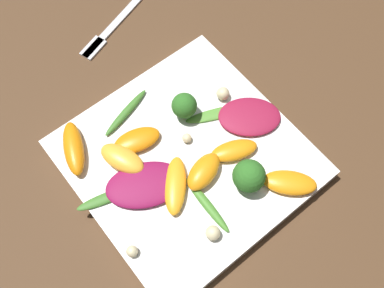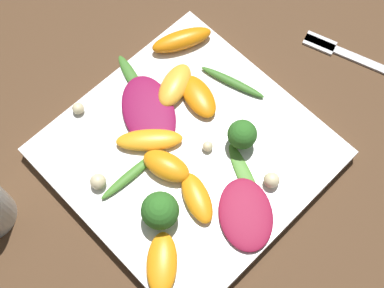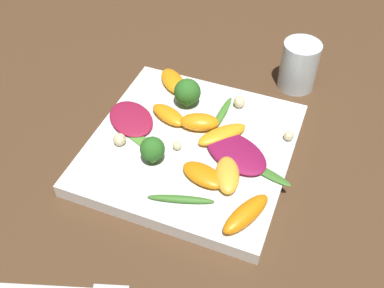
# 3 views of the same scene
# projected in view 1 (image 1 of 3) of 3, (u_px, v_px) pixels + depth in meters

# --- Properties ---
(ground_plane) EXTENTS (2.40, 2.40, 0.00)m
(ground_plane) POSITION_uv_depth(u_px,v_px,m) (187.00, 163.00, 0.59)
(ground_plane) COLOR #4C331E
(plate) EXTENTS (0.28, 0.28, 0.02)m
(plate) POSITION_uv_depth(u_px,v_px,m) (187.00, 159.00, 0.58)
(plate) COLOR white
(plate) RESTS_ON ground_plane
(fork) EXTENTS (0.07, 0.18, 0.01)m
(fork) POSITION_uv_depth(u_px,v_px,m) (114.00, 25.00, 0.69)
(fork) COLOR silver
(fork) RESTS_ON ground_plane
(radicchio_leaf_0) EXTENTS (0.10, 0.10, 0.01)m
(radicchio_leaf_0) POSITION_uv_depth(u_px,v_px,m) (249.00, 117.00, 0.59)
(radicchio_leaf_0) COLOR maroon
(radicchio_leaf_0) RESTS_ON plate
(radicchio_leaf_1) EXTENTS (0.10, 0.11, 0.01)m
(radicchio_leaf_1) POSITION_uv_depth(u_px,v_px,m) (144.00, 183.00, 0.55)
(radicchio_leaf_1) COLOR maroon
(radicchio_leaf_1) RESTS_ON plate
(orange_segment_0) EXTENTS (0.07, 0.07, 0.02)m
(orange_segment_0) POSITION_uv_depth(u_px,v_px,m) (175.00, 185.00, 0.55)
(orange_segment_0) COLOR orange
(orange_segment_0) RESTS_ON plate
(orange_segment_1) EXTENTS (0.05, 0.06, 0.02)m
(orange_segment_1) POSITION_uv_depth(u_px,v_px,m) (202.00, 173.00, 0.55)
(orange_segment_1) COLOR orange
(orange_segment_1) RESTS_ON plate
(orange_segment_2) EXTENTS (0.05, 0.07, 0.02)m
(orange_segment_2) POSITION_uv_depth(u_px,v_px,m) (234.00, 151.00, 0.57)
(orange_segment_2) COLOR orange
(orange_segment_2) RESTS_ON plate
(orange_segment_3) EXTENTS (0.07, 0.05, 0.02)m
(orange_segment_3) POSITION_uv_depth(u_px,v_px,m) (122.00, 159.00, 0.56)
(orange_segment_3) COLOR #FCAD33
(orange_segment_3) RESTS_ON plate
(orange_segment_4) EXTENTS (0.05, 0.07, 0.02)m
(orange_segment_4) POSITION_uv_depth(u_px,v_px,m) (137.00, 140.00, 0.57)
(orange_segment_4) COLOR orange
(orange_segment_4) RESTS_ON plate
(orange_segment_5) EXTENTS (0.07, 0.07, 0.02)m
(orange_segment_5) POSITION_uv_depth(u_px,v_px,m) (290.00, 183.00, 0.55)
(orange_segment_5) COLOR orange
(orange_segment_5) RESTS_ON plate
(orange_segment_6) EXTENTS (0.08, 0.05, 0.02)m
(orange_segment_6) POSITION_uv_depth(u_px,v_px,m) (74.00, 148.00, 0.57)
(orange_segment_6) COLOR orange
(orange_segment_6) RESTS_ON plate
(broccoli_floret_0) EXTENTS (0.03, 0.03, 0.04)m
(broccoli_floret_0) POSITION_uv_depth(u_px,v_px,m) (184.00, 106.00, 0.58)
(broccoli_floret_0) COLOR #7A9E51
(broccoli_floret_0) RESTS_ON plate
(broccoli_floret_1) EXTENTS (0.04, 0.04, 0.04)m
(broccoli_floret_1) POSITION_uv_depth(u_px,v_px,m) (249.00, 176.00, 0.54)
(broccoli_floret_1) COLOR #7A9E51
(broccoli_floret_1) RESTS_ON plate
(arugula_sprig_0) EXTENTS (0.08, 0.01, 0.01)m
(arugula_sprig_0) POSITION_uv_depth(u_px,v_px,m) (207.00, 205.00, 0.54)
(arugula_sprig_0) COLOR #47842D
(arugula_sprig_0) RESTS_ON plate
(arugula_sprig_1) EXTENTS (0.03, 0.07, 0.01)m
(arugula_sprig_1) POSITION_uv_depth(u_px,v_px,m) (106.00, 198.00, 0.55)
(arugula_sprig_1) COLOR #3D7528
(arugula_sprig_1) RESTS_ON plate
(arugula_sprig_2) EXTENTS (0.05, 0.09, 0.00)m
(arugula_sprig_2) POSITION_uv_depth(u_px,v_px,m) (217.00, 114.00, 0.60)
(arugula_sprig_2) COLOR #518E33
(arugula_sprig_2) RESTS_ON plate
(arugula_sprig_3) EXTENTS (0.03, 0.08, 0.01)m
(arugula_sprig_3) POSITION_uv_depth(u_px,v_px,m) (126.00, 112.00, 0.60)
(arugula_sprig_3) COLOR #3D7528
(arugula_sprig_3) RESTS_ON plate
(macadamia_nut_0) EXTENTS (0.01, 0.01, 0.01)m
(macadamia_nut_0) POSITION_uv_depth(u_px,v_px,m) (132.00, 251.00, 0.52)
(macadamia_nut_0) COLOR beige
(macadamia_nut_0) RESTS_ON plate
(macadamia_nut_1) EXTENTS (0.02, 0.02, 0.02)m
(macadamia_nut_1) POSITION_uv_depth(u_px,v_px,m) (213.00, 233.00, 0.52)
(macadamia_nut_1) COLOR beige
(macadamia_nut_1) RESTS_ON plate
(macadamia_nut_2) EXTENTS (0.02, 0.02, 0.02)m
(macadamia_nut_2) POSITION_uv_depth(u_px,v_px,m) (223.00, 94.00, 0.60)
(macadamia_nut_2) COLOR beige
(macadamia_nut_2) RESTS_ON plate
(macadamia_nut_3) EXTENTS (0.01, 0.01, 0.01)m
(macadamia_nut_3) POSITION_uv_depth(u_px,v_px,m) (187.00, 138.00, 0.58)
(macadamia_nut_3) COLOR beige
(macadamia_nut_3) RESTS_ON plate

